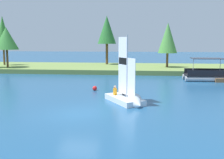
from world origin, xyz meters
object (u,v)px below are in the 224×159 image
(shoreline_tree_midright, at_px, (107,30))
(shoreline_tree_centre, at_px, (6,38))
(shoreline_tree_left, at_px, (3,30))
(pontoon_boat, at_px, (206,75))
(channel_buoy, at_px, (95,88))
(wooden_dock, at_px, (217,77))
(shoreline_tree_right, at_px, (168,38))
(sailboat, at_px, (129,99))

(shoreline_tree_midright, bearing_deg, shoreline_tree_centre, -153.60)
(shoreline_tree_left, distance_m, shoreline_tree_midright, 16.95)
(pontoon_boat, distance_m, channel_buoy, 14.27)
(wooden_dock, relative_size, channel_buoy, 13.83)
(pontoon_boat, relative_size, channel_buoy, 11.93)
(shoreline_tree_centre, xyz_separation_m, shoreline_tree_right, (23.86, 2.83, 0.06))
(shoreline_tree_midright, distance_m, pontoon_boat, 19.93)
(sailboat, xyz_separation_m, pontoon_boat, (8.36, 13.25, 0.30))
(wooden_dock, bearing_deg, shoreline_tree_midright, 140.90)
(shoreline_tree_midright, xyz_separation_m, channel_buoy, (1.59, -21.59, -6.14))
(shoreline_tree_right, bearing_deg, pontoon_boat, -68.51)
(wooden_dock, relative_size, pontoon_boat, 1.16)
(shoreline_tree_centre, bearing_deg, pontoon_boat, -13.42)
(shoreline_tree_left, height_order, shoreline_tree_midright, shoreline_tree_midright)
(shoreline_tree_centre, xyz_separation_m, pontoon_boat, (27.56, -6.58, -4.26))
(shoreline_tree_right, bearing_deg, channel_buoy, -115.00)
(shoreline_tree_left, xyz_separation_m, shoreline_tree_right, (26.36, -1.06, -1.31))
(shoreline_tree_left, xyz_separation_m, shoreline_tree_centre, (2.51, -3.89, -1.37))
(wooden_dock, distance_m, sailboat, 17.72)
(shoreline_tree_centre, distance_m, channel_buoy, 21.96)
(sailboat, bearing_deg, shoreline_tree_left, -168.90)
(shoreline_tree_centre, distance_m, pontoon_boat, 28.65)
(shoreline_tree_right, bearing_deg, shoreline_tree_left, 177.70)
(shoreline_tree_left, xyz_separation_m, channel_buoy, (18.25, -18.45, -6.09))
(shoreline_tree_right, bearing_deg, sailboat, -101.60)
(shoreline_tree_right, height_order, pontoon_boat, shoreline_tree_right)
(shoreline_tree_centre, relative_size, wooden_dock, 1.00)
(wooden_dock, height_order, sailboat, sailboat)
(shoreline_tree_right, height_order, channel_buoy, shoreline_tree_right)
(channel_buoy, bearing_deg, shoreline_tree_right, 65.00)
(shoreline_tree_centre, relative_size, shoreline_tree_midright, 0.74)
(shoreline_tree_centre, distance_m, sailboat, 27.98)
(shoreline_tree_centre, xyz_separation_m, wooden_dock, (29.19, -5.20, -4.72))
(shoreline_tree_left, bearing_deg, wooden_dock, -15.99)
(shoreline_tree_centre, height_order, channel_buoy, shoreline_tree_centre)
(sailboat, bearing_deg, wooden_dock, 114.31)
(shoreline_tree_midright, bearing_deg, sailboat, -79.35)
(shoreline_tree_midright, distance_m, channel_buoy, 22.50)
(shoreline_tree_right, xyz_separation_m, wooden_dock, (5.34, -8.03, -4.78))
(shoreline_tree_left, xyz_separation_m, wooden_dock, (31.70, -9.09, -6.09))
(shoreline_tree_right, relative_size, channel_buoy, 15.42)
(shoreline_tree_right, relative_size, wooden_dock, 1.12)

